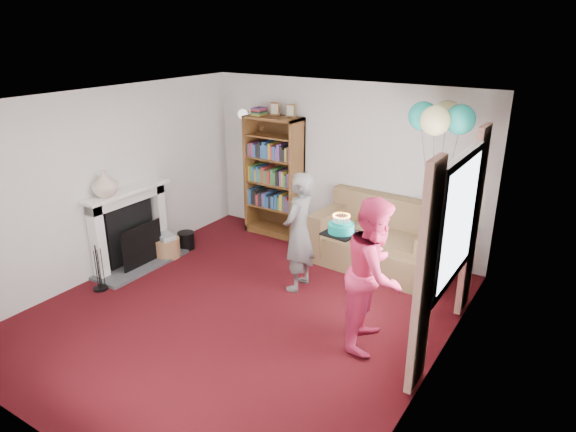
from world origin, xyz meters
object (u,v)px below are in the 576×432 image
Objects in this scene: birthday_cake at (341,228)px; person_striped at (299,232)px; sofa at (382,242)px; person_magenta at (374,273)px; bookcase at (275,177)px.

person_striped is at bearing 152.19° from birthday_cake.
sofa is 1.99m from person_magenta.
sofa is at bearing 147.33° from person_striped.
bookcase is at bearing 41.61° from person_magenta.
sofa is at bearing -6.59° from bookcase.
person_striped is 1.44m from person_magenta.
person_striped is 0.98m from birthday_cake.
person_striped is at bearing 54.14° from person_magenta.
sofa is 1.16× the size of person_striped.
person_striped is 0.95× the size of person_magenta.
person_magenta is (0.66, -1.82, 0.47)m from sofa.
sofa is (1.97, -0.23, -0.58)m from bookcase.
sofa is 1.10× the size of person_magenta.
person_striped is at bearing -47.11° from bookcase.
sofa is at bearing 95.55° from birthday_cake.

